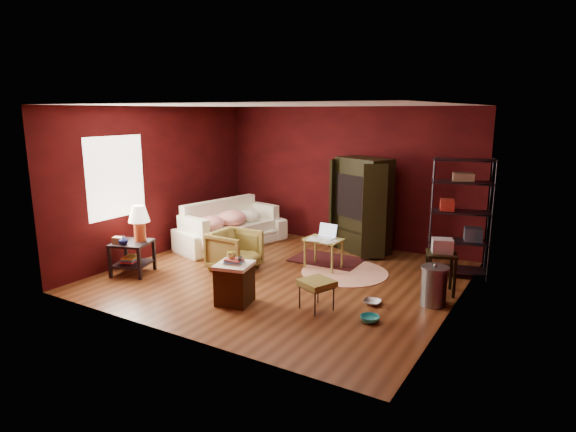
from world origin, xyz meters
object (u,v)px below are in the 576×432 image
object	(u,v)px
laptop_desk	(324,242)
wire_shelving	(461,213)
tv_armoire	(362,204)
armchair	(235,249)
sofa	(231,225)
side_table	(136,233)
hamper	(235,283)

from	to	relation	value
laptop_desk	wire_shelving	distance (m)	2.33
tv_armoire	wire_shelving	size ratio (longest dim) A/B	0.94
armchair	wire_shelving	bearing A→B (deg)	-63.68
armchair	wire_shelving	xyz separation A→B (m)	(3.39, 1.68, 0.70)
sofa	tv_armoire	distance (m)	2.66
sofa	side_table	xyz separation A→B (m)	(-0.36, -2.16, 0.25)
armchair	wire_shelving	world-z (taller)	wire_shelving
side_table	hamper	bearing A→B (deg)	-5.33
sofa	tv_armoire	size ratio (longest dim) A/B	1.24
side_table	tv_armoire	xyz separation A→B (m)	(2.76, 3.16, 0.26)
tv_armoire	wire_shelving	bearing A→B (deg)	10.00
tv_armoire	armchair	bearing A→B (deg)	-98.95
hamper	wire_shelving	bearing A→B (deg)	49.14
armchair	hamper	distance (m)	1.49
sofa	wire_shelving	bearing A→B (deg)	-66.46
armchair	tv_armoire	distance (m)	2.67
laptop_desk	tv_armoire	size ratio (longest dim) A/B	0.42
side_table	sofa	bearing A→B (deg)	80.65
armchair	laptop_desk	distance (m)	1.56
tv_armoire	wire_shelving	world-z (taller)	wire_shelving
sofa	laptop_desk	bearing A→B (deg)	-80.86
armchair	side_table	xyz separation A→B (m)	(-1.33, -0.98, 0.32)
sofa	armchair	xyz separation A→B (m)	(0.97, -1.18, -0.06)
wire_shelving	laptop_desk	bearing A→B (deg)	-174.21
hamper	laptop_desk	size ratio (longest dim) A/B	0.88
armchair	tv_armoire	bearing A→B (deg)	-33.43
side_table	tv_armoire	world-z (taller)	tv_armoire
side_table	wire_shelving	bearing A→B (deg)	29.49
armchair	hamper	bearing A→B (deg)	-142.93
hamper	laptop_desk	bearing A→B (deg)	79.34
armchair	laptop_desk	size ratio (longest dim) A/B	0.98
laptop_desk	armchair	bearing A→B (deg)	-142.70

